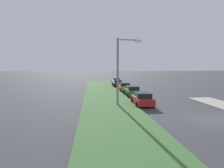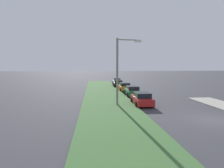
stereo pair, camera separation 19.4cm
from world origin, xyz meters
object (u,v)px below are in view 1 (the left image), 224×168
object	(u,v)px
parked_car_orange	(124,87)
parked_car_white	(116,81)
streetlight	(121,67)
parked_car_red	(142,99)
parked_car_black	(117,83)
parked_car_green	(132,91)

from	to	relation	value
parked_car_orange	parked_car_white	distance (m)	12.53
parked_car_white	streetlight	bearing A→B (deg)	176.45
parked_car_red	parked_car_orange	world-z (taller)	same
parked_car_red	parked_car_black	world-z (taller)	same
parked_car_red	streetlight	xyz separation A→B (m)	(0.13, 2.48, 3.67)
parked_car_green	parked_car_white	distance (m)	18.13
parked_car_orange	parked_car_red	bearing A→B (deg)	177.44
parked_car_green	streetlight	xyz separation A→B (m)	(-6.66, 2.80, 3.67)
parked_car_white	parked_car_green	bearing A→B (deg)	-177.09
parked_car_white	streetlight	xyz separation A→B (m)	(-24.79, 2.78, 3.67)
parked_car_green	parked_car_black	xyz separation A→B (m)	(12.29, 0.53, 0.00)
parked_car_black	parked_car_orange	bearing A→B (deg)	-176.42
parked_car_red	parked_car_green	bearing A→B (deg)	-1.80
parked_car_red	parked_car_black	xyz separation A→B (m)	(19.08, 0.21, 0.00)
parked_car_black	streetlight	size ratio (longest dim) A/B	0.58
parked_car_red	parked_car_green	size ratio (longest dim) A/B	1.01
parked_car_black	streetlight	xyz separation A→B (m)	(-18.94, 2.27, 3.67)
parked_car_red	parked_car_white	distance (m)	24.92
parked_car_white	streetlight	distance (m)	25.21
parked_car_white	streetlight	size ratio (longest dim) A/B	0.58
parked_car_orange	parked_car_black	bearing A→B (deg)	-0.00
parked_car_green	parked_car_orange	size ratio (longest dim) A/B	0.99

